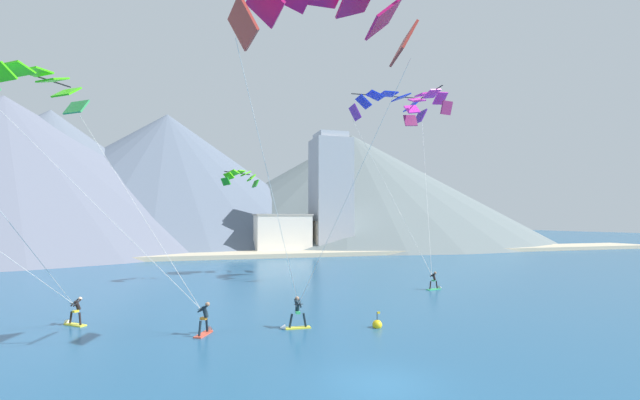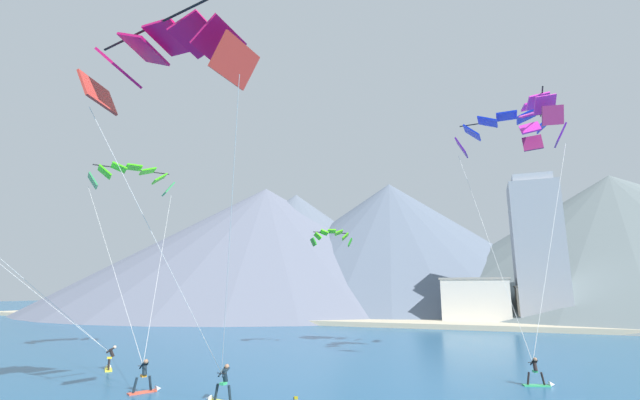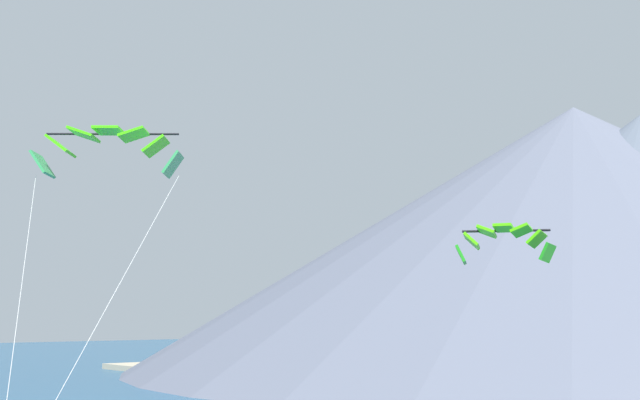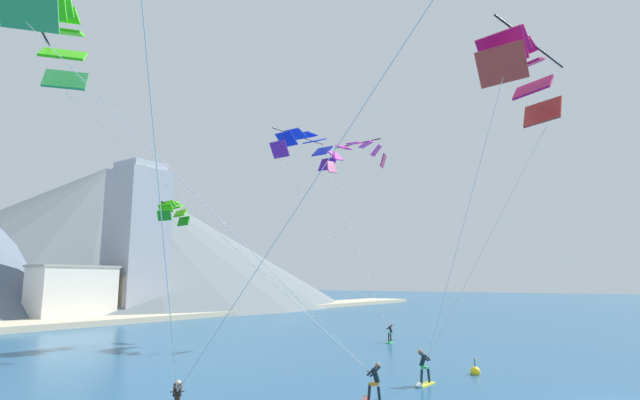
% 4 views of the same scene
% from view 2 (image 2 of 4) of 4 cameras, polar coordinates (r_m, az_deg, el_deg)
% --- Properties ---
extents(kitesurfer_near_lead, '(1.76, 0.65, 1.83)m').
position_cam_2_polar(kitesurfer_near_lead, '(23.56, -13.16, -23.37)').
color(kitesurfer_near_lead, yellow).
rests_on(kitesurfer_near_lead, ground).
extents(kitesurfer_near_trail, '(1.18, 1.72, 1.82)m').
position_cam_2_polar(kitesurfer_near_trail, '(26.65, -22.09, -21.48)').
color(kitesurfer_near_trail, '#E54C33').
rests_on(kitesurfer_near_trail, ground).
extents(kitesurfer_mid_center, '(1.56, 1.46, 1.68)m').
position_cam_2_polar(kitesurfer_mid_center, '(34.74, -26.27, -18.84)').
color(kitesurfer_mid_center, yellow).
rests_on(kitesurfer_mid_center, ground).
extents(kitesurfer_far_left, '(1.78, 0.84, 1.66)m').
position_cam_2_polar(kitesurfer_far_left, '(29.32, 27.26, -20.32)').
color(kitesurfer_far_left, '#33B266').
rests_on(kitesurfer_far_left, ground).
extents(parafoil_kite_near_lead, '(8.70, 6.86, 15.44)m').
position_cam_2_polar(parafoil_kite_near_lead, '(21.20, -19.78, 17.60)').
color(parafoil_kite_near_lead, red).
extents(parafoil_kite_near_trail, '(13.35, 11.69, 14.63)m').
position_cam_2_polar(parafoil_kite_near_trail, '(40.81, -23.67, 2.96)').
color(parafoil_kite_near_trail, green).
extents(parafoil_kite_far_left, '(8.74, 10.55, 18.98)m').
position_cam_2_polar(parafoil_kite_far_left, '(40.68, 23.73, 8.77)').
color(parafoil_kite_far_left, '#541797').
extents(parafoil_kite_distant_high_outer, '(3.91, 3.06, 1.64)m').
position_cam_2_polar(parafoil_kite_distant_high_outer, '(41.03, 1.55, -4.82)').
color(parafoil_kite_distant_high_outer, '#1D9119').
extents(parafoil_kite_distant_low_drift, '(2.36, 6.41, 2.90)m').
position_cam_2_polar(parafoil_kite_distant_low_drift, '(35.77, 26.95, 9.95)').
color(parafoil_kite_distant_low_drift, '#8D245D').
extents(shoreline_strip, '(180.00, 10.00, 0.70)m').
position_cam_2_polar(shoreline_strip, '(69.28, 11.74, -15.79)').
color(shoreline_strip, beige).
rests_on(shoreline_strip, ground).
extents(shore_building_harbour_front, '(8.12, 5.56, 7.16)m').
position_cam_2_polar(shore_building_harbour_front, '(88.28, -13.83, -12.69)').
color(shore_building_harbour_front, beige).
rests_on(shore_building_harbour_front, ground).
extents(shore_building_promenade_mid, '(7.22, 4.32, 5.97)m').
position_cam_2_polar(shore_building_promenade_mid, '(72.71, 27.56, -12.44)').
color(shore_building_promenade_mid, '#A89E8E').
rests_on(shore_building_promenade_mid, ground).
extents(shore_building_quay_east, '(10.38, 5.33, 7.22)m').
position_cam_2_polar(shore_building_quay_east, '(72.67, 20.05, -12.56)').
color(shore_building_quay_east, silver).
rests_on(shore_building_quay_east, ground).
extents(highrise_tower, '(7.00, 7.00, 22.89)m').
position_cam_2_polar(highrise_tower, '(73.90, 27.07, -6.03)').
color(highrise_tower, '#999EA8').
rests_on(highrise_tower, ground).
extents(mountain_peak_west_ridge, '(100.34, 100.34, 35.10)m').
position_cam_2_polar(mountain_peak_west_ridge, '(121.56, 9.45, -5.95)').
color(mountain_peak_west_ridge, slate).
rests_on(mountain_peak_west_ridge, ground).
extents(mountain_peak_central_summit, '(117.65, 117.65, 34.86)m').
position_cam_2_polar(mountain_peak_central_summit, '(125.64, -7.40, -6.26)').
color(mountain_peak_central_summit, slate).
rests_on(mountain_peak_central_summit, ground).
extents(mountain_peak_east_shoulder, '(110.01, 110.01, 31.92)m').
position_cam_2_polar(mountain_peak_east_shoulder, '(119.99, 34.96, -4.67)').
color(mountain_peak_east_shoulder, slate).
rests_on(mountain_peak_east_shoulder, ground).
extents(mountain_peak_far_spur, '(89.97, 89.97, 32.63)m').
position_cam_2_polar(mountain_peak_far_spur, '(122.88, -3.29, -6.73)').
color(mountain_peak_far_spur, slate).
rests_on(mountain_peak_far_spur, ground).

